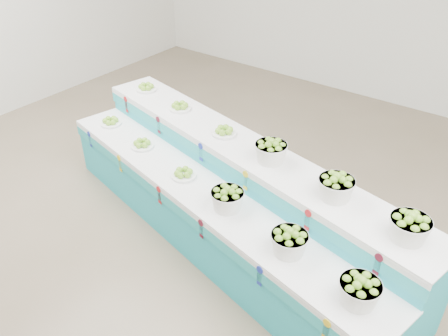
{
  "coord_description": "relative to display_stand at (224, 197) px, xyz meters",
  "views": [
    {
      "loc": [
        2.02,
        -2.58,
        3.45
      ],
      "look_at": [
        -0.34,
        0.57,
        0.87
      ],
      "focal_mm": 37.44,
      "sensor_mm": 36.0,
      "label": 1
    }
  ],
  "objects": [
    {
      "name": "ground",
      "position": [
        0.34,
        -0.57,
        -0.51
      ],
      "size": [
        10.0,
        10.0,
        0.0
      ],
      "primitive_type": "plane",
      "color": "brown",
      "rests_on": "ground"
    },
    {
      "name": "display_stand",
      "position": [
        0.0,
        0.0,
        0.0
      ],
      "size": [
        4.6,
        2.09,
        1.02
      ],
      "primitive_type": null,
      "rotation": [
        0.0,
        0.0,
        -0.22
      ],
      "color": "#25AEBF",
      "rests_on": "ground"
    },
    {
      "name": "plate_lower_left",
      "position": [
        -1.86,
        0.13,
        0.26
      ],
      "size": [
        0.32,
        0.32,
        0.1
      ],
      "primitive_type": "cylinder",
      "rotation": [
        0.0,
        0.0,
        -0.22
      ],
      "color": "white",
      "rests_on": "display_stand"
    },
    {
      "name": "plate_lower_mid",
      "position": [
        -1.15,
        -0.03,
        0.26
      ],
      "size": [
        0.32,
        0.32,
        0.1
      ],
      "primitive_type": "cylinder",
      "rotation": [
        0.0,
        0.0,
        -0.22
      ],
      "color": "white",
      "rests_on": "display_stand"
    },
    {
      "name": "plate_lower_right",
      "position": [
        -0.37,
        -0.2,
        0.26
      ],
      "size": [
        0.32,
        0.32,
        0.1
      ],
      "primitive_type": "cylinder",
      "rotation": [
        0.0,
        0.0,
        -0.22
      ],
      "color": "white",
      "rests_on": "display_stand"
    },
    {
      "name": "basket_lower_left",
      "position": [
        0.3,
        -0.35,
        0.32
      ],
      "size": [
        0.38,
        0.38,
        0.23
      ],
      "primitive_type": null,
      "rotation": [
        0.0,
        0.0,
        -0.22
      ],
      "color": "silver",
      "rests_on": "display_stand"
    },
    {
      "name": "basket_lower_mid",
      "position": [
        1.06,
        -0.52,
        0.32
      ],
      "size": [
        0.38,
        0.38,
        0.23
      ],
      "primitive_type": null,
      "rotation": [
        0.0,
        0.0,
        -0.22
      ],
      "color": "silver",
      "rests_on": "display_stand"
    },
    {
      "name": "basket_lower_right",
      "position": [
        1.74,
        -0.67,
        0.32
      ],
      "size": [
        0.38,
        0.38,
        0.23
      ],
      "primitive_type": null,
      "rotation": [
        0.0,
        0.0,
        -0.22
      ],
      "color": "silver",
      "rests_on": "display_stand"
    },
    {
      "name": "plate_upper_left",
      "position": [
        -1.74,
        0.67,
        0.56
      ],
      "size": [
        0.32,
        0.32,
        0.1
      ],
      "primitive_type": "cylinder",
      "rotation": [
        0.0,
        0.0,
        -0.22
      ],
      "color": "white",
      "rests_on": "display_stand"
    },
    {
      "name": "plate_upper_mid",
      "position": [
        -1.03,
        0.51,
        0.56
      ],
      "size": [
        0.32,
        0.32,
        0.1
      ],
      "primitive_type": "cylinder",
      "rotation": [
        0.0,
        0.0,
        -0.22
      ],
      "color": "white",
      "rests_on": "display_stand"
    },
    {
      "name": "plate_upper_right",
      "position": [
        -0.25,
        0.34,
        0.56
      ],
      "size": [
        0.32,
        0.32,
        0.1
      ],
      "primitive_type": "cylinder",
      "rotation": [
        0.0,
        0.0,
        -0.22
      ],
      "color": "white",
      "rests_on": "display_stand"
    },
    {
      "name": "basket_upper_left",
      "position": [
        0.42,
        0.19,
        0.62
      ],
      "size": [
        0.38,
        0.38,
        0.23
      ],
      "primitive_type": null,
      "rotation": [
        0.0,
        0.0,
        -0.22
      ],
      "color": "silver",
      "rests_on": "display_stand"
    },
    {
      "name": "basket_upper_mid",
      "position": [
        1.18,
        0.02,
        0.62
      ],
      "size": [
        0.38,
        0.38,
        0.23
      ],
      "primitive_type": null,
      "rotation": [
        0.0,
        0.0,
        -0.22
      ],
      "color": "silver",
      "rests_on": "display_stand"
    },
    {
      "name": "basket_upper_right",
      "position": [
        1.86,
        -0.13,
        0.62
      ],
      "size": [
        0.38,
        0.38,
        0.23
      ],
      "primitive_type": null,
      "rotation": [
        0.0,
        0.0,
        -0.22
      ],
      "color": "silver",
      "rests_on": "display_stand"
    }
  ]
}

